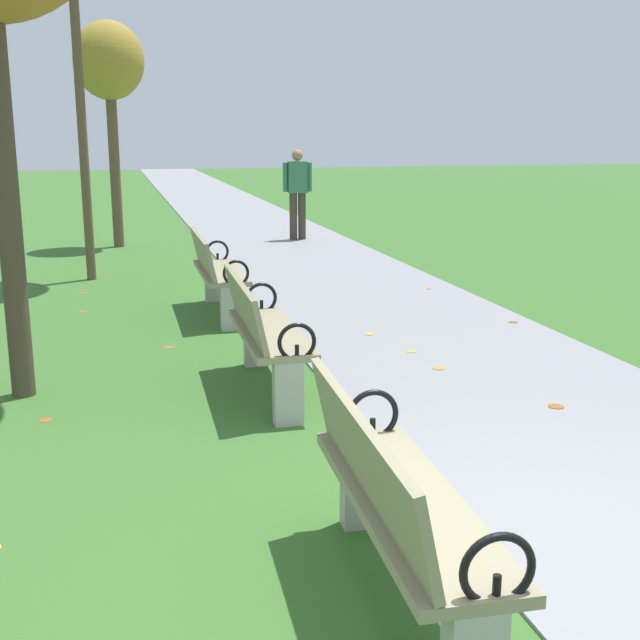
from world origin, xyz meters
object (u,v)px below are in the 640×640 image
at_px(park_bench_3, 216,271).
at_px(park_bench_2, 263,332).
at_px(tree_3, 109,66).
at_px(pedestrian_walking, 297,190).
at_px(park_bench_1, 395,502).

bearing_deg(park_bench_3, park_bench_2, -90.00).
relative_size(tree_3, pedestrian_walking, 2.31).
distance_m(park_bench_3, tree_3, 6.39).
relative_size(park_bench_3, tree_3, 0.43).
bearing_deg(park_bench_3, tree_3, 99.40).
bearing_deg(park_bench_1, pedestrian_walking, 79.08).
bearing_deg(pedestrian_walking, park_bench_1, -100.92).
bearing_deg(park_bench_1, park_bench_3, 90.00).
bearing_deg(tree_3, pedestrian_walking, 0.40).
distance_m(park_bench_3, pedestrian_walking, 6.24).
height_order(park_bench_2, tree_3, tree_3).
height_order(park_bench_1, tree_3, tree_3).
relative_size(park_bench_1, park_bench_3, 1.01).
distance_m(park_bench_1, tree_3, 11.92).
bearing_deg(park_bench_3, pedestrian_walking, 68.87).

